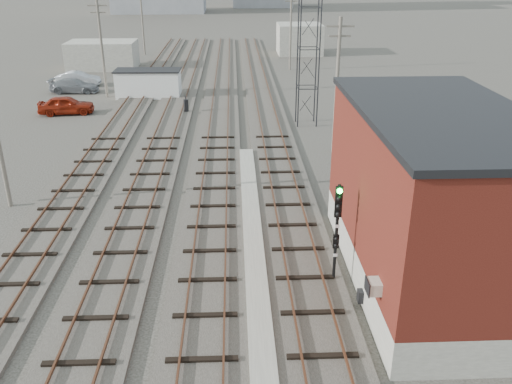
{
  "coord_description": "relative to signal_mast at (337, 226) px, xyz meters",
  "views": [
    {
      "loc": [
        -0.32,
        -7.19,
        12.37
      ],
      "look_at": [
        0.68,
        16.24,
        2.2
      ],
      "focal_mm": 38.0,
      "sensor_mm": 36.0,
      "label": 1
    }
  ],
  "objects": [
    {
      "name": "utility_pole_left_b",
      "position": [
        -16.2,
        33.23,
        2.18
      ],
      "size": [
        1.8,
        0.24,
        9.0
      ],
      "color": "#595147",
      "rests_on": "ground"
    },
    {
      "name": "car_silver",
      "position": [
        -20.23,
        38.44,
        -1.88
      ],
      "size": [
        4.55,
        1.83,
        1.47
      ],
      "primitive_type": "imported",
      "rotation": [
        0.0,
        0.0,
        1.51
      ],
      "color": "#AEB1B6",
      "rests_on": "ground"
    },
    {
      "name": "signal_mast",
      "position": [
        0.0,
        0.0,
        0.0
      ],
      "size": [
        0.4,
        0.42,
        4.37
      ],
      "color": "gray",
      "rests_on": "ground"
    },
    {
      "name": "site_trailer",
      "position": [
        -12.14,
        33.17,
        -1.3
      ],
      "size": [
        6.27,
        2.83,
        2.61
      ],
      "rotation": [
        0.0,
        0.0,
        -0.02
      ],
      "color": "white",
      "rests_on": "ground"
    },
    {
      "name": "ground",
      "position": [
        -3.7,
        48.23,
        -2.61
      ],
      "size": [
        320.0,
        320.0,
        0.0
      ],
      "primitive_type": "plane",
      "color": "#282621",
      "rests_on": "ground"
    },
    {
      "name": "platform_curb",
      "position": [
        -3.2,
        2.23,
        -2.48
      ],
      "size": [
        0.9,
        28.0,
        0.26
      ],
      "primitive_type": "cube",
      "color": "gray",
      "rests_on": "ground"
    },
    {
      "name": "switch_stand",
      "position": [
        -8.1,
        26.88,
        -1.93
      ],
      "size": [
        0.43,
        0.43,
        1.44
      ],
      "rotation": [
        0.0,
        0.0,
        0.37
      ],
      "color": "black",
      "rests_on": "ground"
    },
    {
      "name": "shed_right",
      "position": [
        5.3,
        58.23,
        -0.61
      ],
      "size": [
        6.0,
        6.0,
        4.0
      ],
      "primitive_type": "cube",
      "color": "gray",
      "rests_on": "ground"
    },
    {
      "name": "track_left",
      "position": [
        -13.2,
        27.23,
        -2.51
      ],
      "size": [
        3.2,
        90.0,
        0.39
      ],
      "color": "#332D28",
      "rests_on": "ground"
    },
    {
      "name": "track_mid_right",
      "position": [
        -5.2,
        27.23,
        -2.51
      ],
      "size": [
        3.2,
        90.0,
        0.39
      ],
      "color": "#332D28",
      "rests_on": "ground"
    },
    {
      "name": "utility_pole_left_c",
      "position": [
        -16.2,
        58.23,
        2.18
      ],
      "size": [
        1.8,
        0.24,
        9.0
      ],
      "color": "#595147",
      "rests_on": "ground"
    },
    {
      "name": "shed_left",
      "position": [
        -19.7,
        48.23,
        -1.01
      ],
      "size": [
        8.0,
        5.0,
        3.2
      ],
      "primitive_type": "cube",
      "color": "gray",
      "rests_on": "ground"
    },
    {
      "name": "car_red",
      "position": [
        -18.35,
        27.14,
        -1.83
      ],
      "size": [
        4.81,
        2.4,
        1.58
      ],
      "primitive_type": "imported",
      "rotation": [
        0.0,
        0.0,
        1.69
      ],
      "color": "maroon",
      "rests_on": "ground"
    },
    {
      "name": "track_mid_left",
      "position": [
        -9.2,
        27.23,
        -2.51
      ],
      "size": [
        3.2,
        90.0,
        0.39
      ],
      "color": "#332D28",
      "rests_on": "ground"
    },
    {
      "name": "lattice_tower",
      "position": [
        1.8,
        23.23,
        4.89
      ],
      "size": [
        1.6,
        1.6,
        15.0
      ],
      "color": "black",
      "rests_on": "ground"
    },
    {
      "name": "utility_pole_right_b",
      "position": [
        2.8,
        46.23,
        2.18
      ],
      "size": [
        1.8,
        0.24,
        9.0
      ],
      "color": "#595147",
      "rests_on": "ground"
    },
    {
      "name": "brick_building",
      "position": [
        3.8,
        0.23,
        1.01
      ],
      "size": [
        6.54,
        12.2,
        7.22
      ],
      "color": "gray",
      "rests_on": "ground"
    },
    {
      "name": "track_right",
      "position": [
        -1.2,
        27.23,
        -2.51
      ],
      "size": [
        3.2,
        90.0,
        0.39
      ],
      "color": "#332D28",
      "rests_on": "ground"
    },
    {
      "name": "utility_pole_right_a",
      "position": [
        2.8,
        16.23,
        2.18
      ],
      "size": [
        1.8,
        0.24,
        9.0
      ],
      "color": "#595147",
      "rests_on": "ground"
    },
    {
      "name": "car_grey",
      "position": [
        -19.81,
        35.23,
        -1.92
      ],
      "size": [
        4.81,
        2.04,
        1.39
      ],
      "primitive_type": "imported",
      "rotation": [
        0.0,
        0.0,
        1.55
      ],
      "color": "slate",
      "rests_on": "ground"
    }
  ]
}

